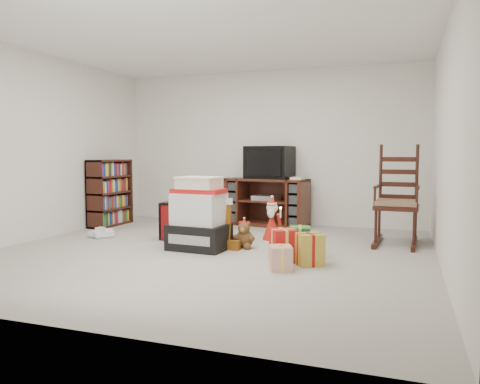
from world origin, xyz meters
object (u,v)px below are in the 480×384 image
at_px(gift_pile, 199,218).
at_px(red_suitcase, 177,221).
at_px(teddy_bear, 244,236).
at_px(mrs_claus_figurine, 189,222).
at_px(tv_stand, 267,202).
at_px(santa_figurine, 272,225).
at_px(rocking_chair, 396,209).
at_px(sneaker_pair, 101,234).
at_px(gift_cluster, 290,249).
at_px(crt_television, 269,162).
at_px(bookshelf, 110,194).

distance_m(gift_pile, red_suitcase, 0.71).
xyz_separation_m(teddy_bear, mrs_claus_figurine, (-0.86, 0.21, 0.10)).
xyz_separation_m(tv_stand, gift_pile, (-0.24, -2.09, -0.00)).
relative_size(red_suitcase, santa_figurine, 0.99).
bearing_deg(rocking_chair, mrs_claus_figurine, -162.43).
xyz_separation_m(rocking_chair, sneaker_pair, (-3.83, -0.89, -0.41)).
bearing_deg(teddy_bear, tv_stand, 97.81).
relative_size(santa_figurine, gift_cluster, 0.67).
bearing_deg(sneaker_pair, red_suitcase, 30.34).
xyz_separation_m(tv_stand, crt_television, (0.04, 0.02, 0.64)).
height_order(bookshelf, gift_pile, bookshelf).
height_order(teddy_bear, sneaker_pair, teddy_bear).
xyz_separation_m(santa_figurine, sneaker_pair, (-2.32, -0.44, -0.18)).
bearing_deg(santa_figurine, teddy_bear, -117.29).
xyz_separation_m(mrs_claus_figurine, crt_television, (0.64, 1.63, 0.77)).
bearing_deg(gift_pile, mrs_claus_figurine, 131.93).
distance_m(bookshelf, rocking_chair, 4.37).
xyz_separation_m(teddy_bear, santa_figurine, (0.23, 0.44, 0.09)).
bearing_deg(teddy_bear, bookshelf, 159.06).
height_order(gift_pile, santa_figurine, gift_pile).
distance_m(mrs_claus_figurine, sneaker_pair, 1.27).
relative_size(bookshelf, red_suitcase, 1.79).
bearing_deg(rocking_chair, sneaker_pair, -163.98).
xyz_separation_m(red_suitcase, teddy_bear, (1.02, -0.19, -0.11)).
bearing_deg(mrs_claus_figurine, rocking_chair, 14.68).
bearing_deg(gift_cluster, sneaker_pair, 168.87).
bearing_deg(sneaker_pair, bookshelf, 138.63).
height_order(rocking_chair, santa_figurine, rocking_chair).
height_order(red_suitcase, santa_figurine, santa_figurine).
relative_size(rocking_chair, mrs_claus_figurine, 2.08).
xyz_separation_m(bookshelf, teddy_bear, (2.63, -1.00, -0.37)).
bearing_deg(crt_television, gift_cluster, -61.72).
relative_size(bookshelf, gift_pile, 1.23).
bearing_deg(bookshelf, teddy_bear, -20.94).
relative_size(tv_stand, santa_figurine, 2.29).
height_order(bookshelf, crt_television, crt_television).
distance_m(sneaker_pair, gift_cluster, 2.85).
xyz_separation_m(santa_figurine, crt_television, (-0.44, 1.41, 0.78)).
bearing_deg(sneaker_pair, crt_television, 65.03).
bearing_deg(red_suitcase, sneaker_pair, -173.96).
height_order(tv_stand, teddy_bear, tv_stand).
bearing_deg(red_suitcase, santa_figurine, 7.64).
height_order(santa_figurine, gift_cluster, santa_figurine).
bearing_deg(tv_stand, mrs_claus_figurine, -102.84).
bearing_deg(gift_cluster, rocking_chair, 54.21).
xyz_separation_m(tv_stand, teddy_bear, (0.25, -1.83, -0.24)).
relative_size(gift_cluster, crt_television, 1.18).
relative_size(rocking_chair, crt_television, 1.74).
bearing_deg(crt_television, bookshelf, -153.40).
xyz_separation_m(gift_pile, teddy_bear, (0.49, 0.27, -0.23)).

